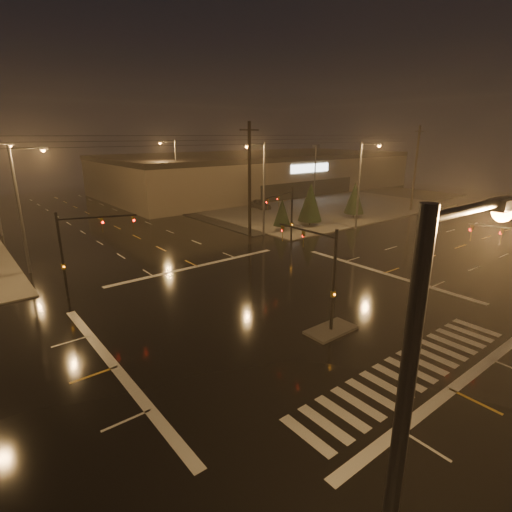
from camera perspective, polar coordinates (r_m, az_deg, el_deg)
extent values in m
plane|color=black|center=(26.13, 3.98, -7.47)|extent=(140.00, 140.00, 0.00)
cube|color=#4E4B46|center=(67.07, 5.74, 7.69)|extent=(36.00, 36.00, 0.12)
cube|color=#4E4B46|center=(23.61, 10.64, -10.35)|extent=(3.00, 1.60, 0.15)
cube|color=beige|center=(21.19, 21.17, -14.91)|extent=(15.00, 2.60, 0.01)
cube|color=beige|center=(20.48, 26.14, -16.77)|extent=(16.00, 0.50, 0.01)
cube|color=beige|center=(34.46, -8.41, -1.45)|extent=(16.00, 0.50, 0.01)
cube|color=black|center=(69.28, 9.91, 7.80)|extent=(50.00, 24.00, 0.08)
cube|color=#6B5C4C|center=(81.84, 0.44, 11.87)|extent=(60.00, 28.00, 7.00)
cube|color=black|center=(81.61, 0.45, 14.18)|extent=(60.20, 28.20, 0.80)
cube|color=white|center=(71.31, 7.74, 12.34)|extent=(9.00, 0.20, 1.40)
cube|color=black|center=(71.71, 7.60, 9.47)|extent=(22.00, 0.15, 2.80)
cylinder|color=black|center=(22.43, 11.04, -3.69)|extent=(0.18, 0.18, 6.00)
cylinder|color=black|center=(23.15, 7.18, 3.62)|extent=(0.12, 4.50, 0.12)
imported|color=#594707|center=(24.58, 3.81, 4.38)|extent=(0.16, 0.20, 1.00)
cube|color=#594707|center=(22.68, 10.94, -5.34)|extent=(0.25, 0.18, 0.35)
cylinder|color=black|center=(39.41, 5.11, 5.51)|extent=(0.18, 0.18, 6.00)
cylinder|color=black|center=(36.79, 3.45, 8.68)|extent=(4.74, 1.82, 0.12)
imported|color=#594707|center=(34.85, 1.68, 8.15)|extent=(0.24, 0.22, 1.00)
cube|color=#594707|center=(39.55, 5.09, 4.51)|extent=(0.25, 0.18, 0.35)
cylinder|color=black|center=(29.57, -25.97, -0.06)|extent=(0.18, 0.18, 6.00)
cylinder|color=black|center=(28.76, -21.68, 5.17)|extent=(4.74, 1.82, 0.12)
imported|color=#594707|center=(28.72, -17.19, 5.50)|extent=(0.24, 0.22, 1.00)
cube|color=#594707|center=(29.77, -25.80, -1.35)|extent=(0.25, 0.18, 0.35)
cylinder|color=black|center=(27.94, 32.16, 3.43)|extent=(1.48, 3.80, 0.12)
imported|color=#594707|center=(27.97, 28.49, 3.90)|extent=(0.22, 0.24, 1.00)
cylinder|color=#38383A|center=(6.43, 28.56, 6.00)|extent=(2.40, 0.14, 0.14)
cube|color=#38383A|center=(7.45, 31.94, 6.34)|extent=(0.70, 0.30, 0.18)
sphere|color=orange|center=(7.47, 31.79, 5.37)|extent=(0.32, 0.32, 0.32)
cylinder|color=#38383A|center=(36.23, -30.67, 5.41)|extent=(0.24, 0.24, 10.00)
cylinder|color=#38383A|center=(35.95, -29.92, 13.22)|extent=(2.40, 0.14, 0.14)
cube|color=#38383A|center=(36.15, -28.16, 13.40)|extent=(0.70, 0.30, 0.18)
sphere|color=orange|center=(36.16, -28.13, 13.19)|extent=(0.32, 0.32, 0.32)
cube|color=#38383A|center=(51.94, -31.69, 13.40)|extent=(0.70, 0.30, 0.18)
sphere|color=orange|center=(51.94, -31.67, 13.26)|extent=(0.32, 0.32, 0.32)
cylinder|color=#38383A|center=(43.80, 1.14, 9.38)|extent=(0.24, 0.24, 10.00)
cylinder|color=#38383A|center=(42.67, -0.11, 15.65)|extent=(2.40, 0.14, 0.14)
cube|color=#38383A|center=(42.00, -1.33, 15.55)|extent=(0.70, 0.30, 0.18)
sphere|color=orange|center=(42.00, -1.33, 15.38)|extent=(0.32, 0.32, 0.32)
cylinder|color=#38383A|center=(60.47, -11.25, 11.17)|extent=(0.24, 0.24, 10.00)
cylinder|color=#38383A|center=(59.66, -12.58, 15.64)|extent=(2.40, 0.14, 0.14)
cube|color=#38383A|center=(59.18, -13.57, 15.52)|extent=(0.70, 0.30, 0.18)
sphere|color=orange|center=(59.18, -13.56, 15.40)|extent=(0.32, 0.32, 0.32)
cylinder|color=#38383A|center=(48.25, 14.46, 9.56)|extent=(0.24, 0.24, 10.00)
cylinder|color=#38383A|center=(47.20, 16.09, 15.14)|extent=(0.14, 2.40, 0.14)
cube|color=#38383A|center=(46.56, 17.22, 14.97)|extent=(0.30, 0.70, 0.18)
sphere|color=orange|center=(46.56, 17.20, 14.81)|extent=(0.32, 0.32, 0.32)
cylinder|color=black|center=(39.95, -0.93, 10.09)|extent=(0.32, 0.32, 12.00)
cube|color=black|center=(39.67, -0.97, 17.57)|extent=(2.20, 0.12, 0.12)
cylinder|color=black|center=(62.81, 21.80, 11.43)|extent=(0.32, 0.32, 12.00)
cube|color=black|center=(62.63, 22.33, 16.15)|extent=(2.20, 0.12, 0.12)
cylinder|color=black|center=(46.53, 3.70, 3.98)|extent=(0.18, 0.18, 0.70)
cone|color=black|center=(46.15, 3.75, 6.27)|extent=(1.98, 1.98, 3.09)
cylinder|color=black|center=(49.46, 7.65, 4.64)|extent=(0.18, 0.18, 0.70)
cone|color=black|center=(48.97, 7.77, 7.65)|extent=(2.93, 2.93, 4.57)
cylinder|color=black|center=(55.26, 13.73, 5.60)|extent=(0.18, 0.18, 0.70)
cone|color=black|center=(54.86, 13.91, 8.06)|extent=(2.62, 2.62, 4.09)
imported|color=black|center=(60.57, 0.61, 7.41)|extent=(2.19, 4.37, 1.43)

